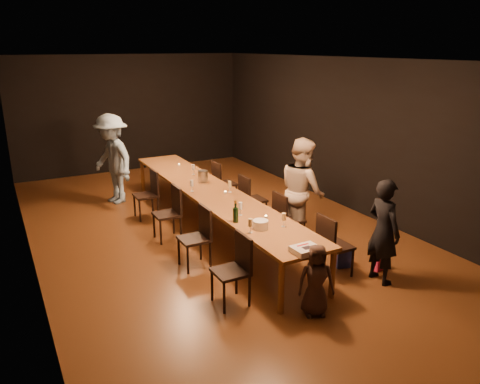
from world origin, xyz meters
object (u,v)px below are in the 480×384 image
woman_tan (302,191)px  champagne_bottle (236,211)px  chair_left_2 (167,214)px  table (212,193)px  chair_right_0 (336,245)px  ice_bucket (203,176)px  chair_left_0 (230,271)px  woman_birthday (383,231)px  child (316,280)px  chair_right_3 (225,183)px  chair_left_3 (146,195)px  chair_left_1 (194,238)px  man_blue (113,159)px  plate_stack (261,224)px  chair_right_2 (253,199)px  chair_right_1 (289,219)px  birthday_cake (306,250)px

woman_tan → champagne_bottle: bearing=116.1°
chair_left_2 → table: bearing=-90.0°
chair_right_0 → chair_left_2: size_ratio=1.00×
ice_bucket → chair_left_0: bearing=-107.5°
woman_birthday → child: woman_birthday is taller
chair_right_3 → chair_right_0: bearing=-0.0°
chair_right_3 → chair_left_3: 1.70m
chair_left_3 → woman_tan: woman_tan is taller
chair_right_0 → chair_right_3: size_ratio=1.00×
chair_right_3 → woman_birthday: 4.08m
woman_birthday → woman_tan: woman_tan is taller
chair_left_1 → chair_left_2: size_ratio=1.00×
chair_right_3 → child: (-0.88, -4.31, -0.00)m
man_blue → ice_bucket: 2.21m
chair_left_3 → plate_stack: 3.25m
child → woman_birthday: bearing=34.7°
table → chair_right_3: bearing=54.7°
chair_right_2 → chair_right_1: bearing=-0.0°
table → chair_left_0: chair_left_0 is taller
table → chair_left_1: size_ratio=6.45×
chair_left_1 → woman_birthday: 2.73m
woman_tan → birthday_cake: (-1.20, -1.78, -0.11)m
table → man_blue: 2.69m
chair_right_0 → ice_bucket: (-0.75, 3.01, 0.39)m
plate_stack → champagne_bottle: 0.45m
chair_right_0 → chair_left_1: same height
birthday_cake → plate_stack: plate_stack is taller
chair_left_3 → woman_birthday: woman_birthday is taller
chair_left_3 → chair_right_3: bearing=-90.0°
chair_left_0 → chair_left_3: 3.60m
chair_right_2 → man_blue: size_ratio=0.49×
child → birthday_cake: size_ratio=2.70×
chair_left_3 → chair_left_1: bearing=-180.0°
chair_right_0 → champagne_bottle: size_ratio=2.79×
chair_right_1 → chair_right_3: same height
plate_stack → table: bearing=85.8°
chair_right_0 → child: (-0.88, -0.71, -0.00)m
champagne_bottle → chair_right_1: bearing=16.8°
table → champagne_bottle: size_ratio=17.99×
plate_stack → child: bearing=-84.7°
chair_left_2 → champagne_bottle: size_ratio=2.79×
table → chair_right_2: chair_right_2 is taller
chair_right_1 → woman_birthday: size_ratio=0.62×
chair_left_0 → chair_left_3: bearing=0.0°
chair_right_2 → birthday_cake: 3.05m
chair_left_1 → birthday_cake: size_ratio=2.71×
table → birthday_cake: bearing=-91.0°
woman_tan → man_blue: 4.23m
chair_left_0 → champagne_bottle: size_ratio=2.79×
chair_left_2 → child: bearing=-165.3°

